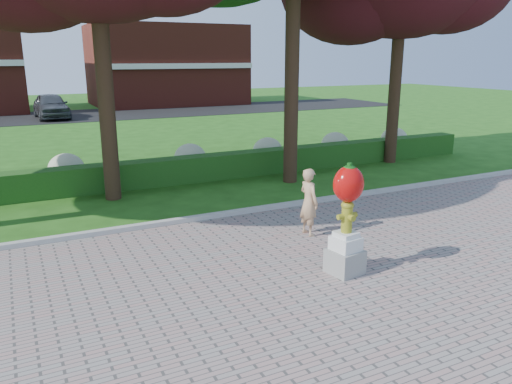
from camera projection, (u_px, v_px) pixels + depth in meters
ground at (277, 261)px, 9.85m from camera, size 100.00×100.00×0.00m
walkway at (426, 370)px, 6.39m from camera, size 40.00×14.00×0.04m
curb at (219, 215)px, 12.43m from camera, size 40.00×0.18×0.15m
lawn_hedge at (171, 171)px, 15.80m from camera, size 24.00×0.70×0.80m
hydrangea_row at (178, 159)px, 16.87m from camera, size 20.10×1.10×0.99m
street at (80, 116)px, 34.05m from camera, size 50.00×8.00×0.02m
building_right at (166, 65)px, 41.83m from camera, size 12.00×8.00×6.40m
hydrant_sculpture at (347, 216)px, 8.94m from camera, size 0.64×0.64×2.07m
woman at (309, 202)px, 11.02m from camera, size 0.40×0.58×1.52m
parked_car at (51, 106)px, 32.28m from camera, size 2.12×4.82×1.62m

